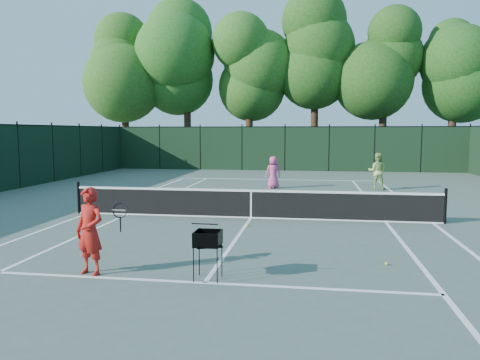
# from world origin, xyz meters

# --- Properties ---
(ground) EXTENTS (90.00, 90.00, 0.00)m
(ground) POSITION_xyz_m (0.00, 0.00, 0.00)
(ground) COLOR #49584F
(ground) RESTS_ON ground
(sideline_doubles_left) EXTENTS (0.10, 23.77, 0.01)m
(sideline_doubles_left) POSITION_xyz_m (-5.49, 0.00, 0.00)
(sideline_doubles_left) COLOR white
(sideline_doubles_left) RESTS_ON ground
(sideline_doubles_right) EXTENTS (0.10, 23.77, 0.01)m
(sideline_doubles_right) POSITION_xyz_m (5.49, 0.00, 0.00)
(sideline_doubles_right) COLOR white
(sideline_doubles_right) RESTS_ON ground
(sideline_singles_left) EXTENTS (0.10, 23.77, 0.01)m
(sideline_singles_left) POSITION_xyz_m (-4.12, 0.00, 0.00)
(sideline_singles_left) COLOR white
(sideline_singles_left) RESTS_ON ground
(sideline_singles_right) EXTENTS (0.10, 23.77, 0.01)m
(sideline_singles_right) POSITION_xyz_m (4.12, 0.00, 0.00)
(sideline_singles_right) COLOR white
(sideline_singles_right) RESTS_ON ground
(baseline_far) EXTENTS (10.97, 0.10, 0.01)m
(baseline_far) POSITION_xyz_m (0.00, 11.88, 0.00)
(baseline_far) COLOR white
(baseline_far) RESTS_ON ground
(service_line_near) EXTENTS (8.23, 0.10, 0.01)m
(service_line_near) POSITION_xyz_m (0.00, -6.40, 0.00)
(service_line_near) COLOR white
(service_line_near) RESTS_ON ground
(service_line_far) EXTENTS (8.23, 0.10, 0.01)m
(service_line_far) POSITION_xyz_m (0.00, 6.40, 0.00)
(service_line_far) COLOR white
(service_line_far) RESTS_ON ground
(center_service_line) EXTENTS (0.10, 12.80, 0.01)m
(center_service_line) POSITION_xyz_m (0.00, 0.00, 0.00)
(center_service_line) COLOR white
(center_service_line) RESTS_ON ground
(tennis_net) EXTENTS (11.69, 0.09, 1.06)m
(tennis_net) POSITION_xyz_m (0.00, 0.00, 0.48)
(tennis_net) COLOR black
(tennis_net) RESTS_ON ground
(fence_far) EXTENTS (24.00, 0.05, 3.00)m
(fence_far) POSITION_xyz_m (0.00, 18.00, 1.50)
(fence_far) COLOR black
(fence_far) RESTS_ON ground
(tree_0) EXTENTS (6.40, 6.40, 13.14)m
(tree_0) POSITION_xyz_m (-13.00, 21.50, 8.16)
(tree_0) COLOR black
(tree_0) RESTS_ON ground
(tree_1) EXTENTS (6.80, 6.80, 13.98)m
(tree_1) POSITION_xyz_m (-8.00, 22.00, 8.69)
(tree_1) COLOR black
(tree_1) RESTS_ON ground
(tree_2) EXTENTS (6.00, 6.00, 12.40)m
(tree_2) POSITION_xyz_m (-3.00, 21.80, 7.73)
(tree_2) COLOR black
(tree_2) RESTS_ON ground
(tree_3) EXTENTS (7.00, 7.00, 14.45)m
(tree_3) POSITION_xyz_m (2.00, 22.30, 9.01)
(tree_3) COLOR black
(tree_3) RESTS_ON ground
(tree_4) EXTENTS (6.20, 6.20, 12.97)m
(tree_4) POSITION_xyz_m (7.00, 21.60, 8.14)
(tree_4) COLOR black
(tree_4) RESTS_ON ground
(tree_5) EXTENTS (5.80, 5.80, 12.23)m
(tree_5) POSITION_xyz_m (12.00, 22.10, 7.71)
(tree_5) COLOR black
(tree_5) RESTS_ON ground
(coach) EXTENTS (1.04, 0.56, 1.68)m
(coach) POSITION_xyz_m (-2.28, -6.22, 0.84)
(coach) COLOR #B51A14
(coach) RESTS_ON ground
(player_pink) EXTENTS (0.89, 0.75, 1.54)m
(player_pink) POSITION_xyz_m (0.05, 7.84, 0.77)
(player_pink) COLOR #CB4782
(player_pink) RESTS_ON ground
(player_green) EXTENTS (0.94, 0.79, 1.72)m
(player_green) POSITION_xyz_m (4.90, 8.09, 0.86)
(player_green) COLOR #8FB95C
(player_green) RESTS_ON ground
(ball_hopper) EXTENTS (0.63, 0.63, 0.91)m
(ball_hopper) POSITION_xyz_m (0.01, -6.19, 0.77)
(ball_hopper) COLOR black
(ball_hopper) RESTS_ON ground
(loose_ball_near_cart) EXTENTS (0.07, 0.07, 0.07)m
(loose_ball_near_cart) POSITION_xyz_m (3.42, -4.74, 0.03)
(loose_ball_near_cart) COLOR #CAD02A
(loose_ball_near_cart) RESTS_ON ground
(loose_ball_midcourt) EXTENTS (0.07, 0.07, 0.07)m
(loose_ball_midcourt) POSITION_xyz_m (0.06, -1.26, 0.03)
(loose_ball_midcourt) COLOR #D4F231
(loose_ball_midcourt) RESTS_ON ground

